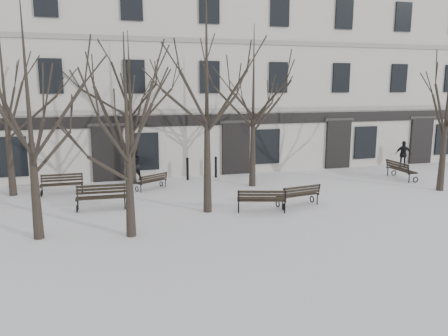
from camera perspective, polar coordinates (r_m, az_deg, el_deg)
name	(u,v)px	position (r m, az deg, el deg)	size (l,w,h in m)	color
ground	(211,219)	(16.54, -1.66, -6.63)	(100.00, 100.00, 0.00)	silver
building	(159,77)	(28.54, -8.43, 11.73)	(40.40, 10.20, 11.40)	#B6B2A9
tree_0	(27,92)	(14.92, -24.30, 8.99)	(5.29, 5.29, 7.55)	black
tree_1	(126,112)	(14.23, -12.63, 7.09)	(4.58, 4.58, 6.55)	black
tree_2	(207,67)	(16.76, -2.29, 13.10)	(6.31, 6.31, 9.01)	black
tree_4	(3,80)	(21.63, -26.91, 10.22)	(5.80, 5.80, 8.29)	black
tree_5	(130,90)	(22.36, -12.20, 9.93)	(5.30, 5.30, 7.57)	black
tree_6	(253,87)	(21.37, 3.87, 10.54)	(5.47, 5.47, 7.81)	black
bench_0	(101,196)	(18.34, -15.76, -3.58)	(1.99, 0.80, 0.98)	black
bench_1	(262,200)	(17.26, 4.93, -4.13)	(2.01, 1.21, 0.96)	black
bench_2	(299,194)	(18.36, 9.75, -3.42)	(1.90, 0.94, 0.92)	black
bench_3	(62,183)	(21.42, -20.41, -1.90)	(1.87, 0.69, 0.94)	black
bench_4	(152,181)	(21.29, -9.39, -1.65)	(1.62, 1.31, 0.80)	black
bench_5	(400,169)	(25.19, 22.06, -0.17)	(0.78, 1.97, 0.98)	black
bollard_a	(188,168)	(23.19, -4.79, 0.00)	(0.16, 0.16, 1.21)	black
bollard_b	(216,166)	(23.75, -1.08, 0.22)	(0.15, 0.15, 1.16)	black
pedestrian_b	(134,181)	(23.46, -11.63, -1.67)	(0.85, 0.66, 1.74)	black
pedestrian_c	(402,167)	(28.99, 22.28, 0.07)	(0.96, 0.40, 1.64)	black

